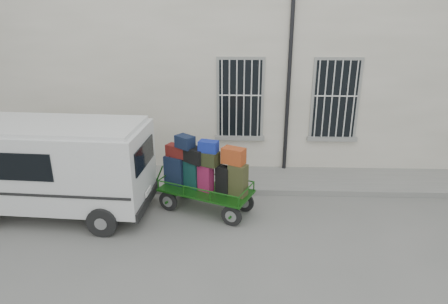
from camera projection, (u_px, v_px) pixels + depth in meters
ground at (256, 221)px, 9.39m from camera, size 80.00×80.00×0.00m
building at (252, 61)px, 13.50m from camera, size 24.00×5.15×6.00m
sidewalk at (253, 179)px, 11.43m from camera, size 24.00×1.70×0.15m
luggage_cart at (205, 173)px, 9.54m from camera, size 2.59×1.79×1.88m
van at (53, 163)px, 9.35m from camera, size 4.61×2.27×2.26m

